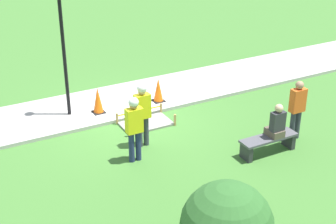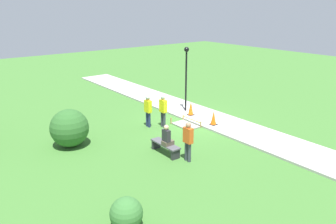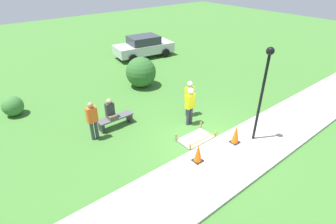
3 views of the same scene
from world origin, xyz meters
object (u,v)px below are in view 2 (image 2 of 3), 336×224
traffic_cone_near_patch (214,118)px  worker_assistant (148,108)px  lamppost_near (186,69)px  park_bench (165,146)px  bystander_in_orange_shirt (188,140)px  person_seated_on_bench (167,137)px  worker_supervisor (163,108)px  traffic_cone_far_patch (191,108)px

traffic_cone_near_patch → worker_assistant: worker_assistant is taller
traffic_cone_near_patch → worker_assistant: size_ratio=0.43×
lamppost_near → park_bench: bearing=130.7°
bystander_in_orange_shirt → lamppost_near: (4.85, -4.06, 1.61)m
traffic_cone_near_patch → person_seated_on_bench: (-1.24, 3.99, 0.35)m
lamppost_near → worker_supervisor: bearing=114.6°
worker_supervisor → bystander_in_orange_shirt: (-3.70, 1.56, -0.11)m
park_bench → bystander_in_orange_shirt: bearing=-165.4°
park_bench → traffic_cone_far_patch: bearing=-53.9°
person_seated_on_bench → worker_assistant: worker_assistant is taller
worker_assistant → bystander_in_orange_shirt: 4.32m
bystander_in_orange_shirt → park_bench: bearing=14.6°
traffic_cone_far_patch → person_seated_on_bench: 5.18m
traffic_cone_near_patch → lamppost_near: (2.68, -0.41, 2.07)m
traffic_cone_far_patch → lamppost_near: lamppost_near is taller
traffic_cone_far_patch → lamppost_near: size_ratio=0.21×
bystander_in_orange_shirt → traffic_cone_near_patch: bearing=-59.2°
park_bench → lamppost_near: bearing=-49.3°
traffic_cone_far_patch → worker_supervisor: size_ratio=0.45×
traffic_cone_far_patch → bystander_in_orange_shirt: 5.56m
worker_supervisor → worker_assistant: size_ratio=1.02×
park_bench → lamppost_near: 6.15m
person_seated_on_bench → lamppost_near: 6.14m
traffic_cone_near_patch → worker_supervisor: worker_supervisor is taller
lamppost_near → traffic_cone_near_patch: bearing=171.3°
person_seated_on_bench → worker_supervisor: worker_supervisor is taller
traffic_cone_near_patch → worker_assistant: (2.03, 2.68, 0.54)m
traffic_cone_far_patch → bystander_in_orange_shirt: bystander_in_orange_shirt is taller
traffic_cone_near_patch → traffic_cone_far_patch: traffic_cone_far_patch is taller
bystander_in_orange_shirt → worker_assistant: bearing=-13.1°
worker_supervisor → worker_assistant: 0.77m
traffic_cone_far_patch → park_bench: (-2.96, 4.06, -0.16)m
worker_supervisor → lamppost_near: 3.14m
worker_supervisor → worker_assistant: worker_supervisor is taller
person_seated_on_bench → bystander_in_orange_shirt: bearing=-160.2°
person_seated_on_bench → bystander_in_orange_shirt: bystander_in_orange_shirt is taller
worker_assistant → bystander_in_orange_shirt: bearing=166.9°
person_seated_on_bench → bystander_in_orange_shirt: (-0.94, -0.34, 0.12)m
traffic_cone_near_patch → bystander_in_orange_shirt: bearing=120.8°
traffic_cone_far_patch → worker_supervisor: bearing=99.3°
park_bench → person_seated_on_bench: size_ratio=1.73×
worker_assistant → park_bench: bearing=157.9°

